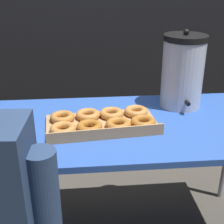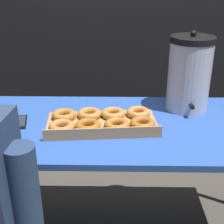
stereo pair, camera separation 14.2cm
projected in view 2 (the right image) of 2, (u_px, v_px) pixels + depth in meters
The scene contains 4 objects.
folding_table at pixel (116, 132), 1.47m from camera, with size 1.54×0.68×0.72m.
donut_box at pixel (101, 121), 1.42m from camera, with size 0.52×0.31×0.05m.
coffee_urn at pixel (189, 74), 1.54m from camera, with size 0.22×0.24×0.40m.
cell_phone at pixel (18, 122), 1.45m from camera, with size 0.09×0.15×0.01m.
Camera 2 is at (0.00, -1.30, 1.36)m, focal length 50.00 mm.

